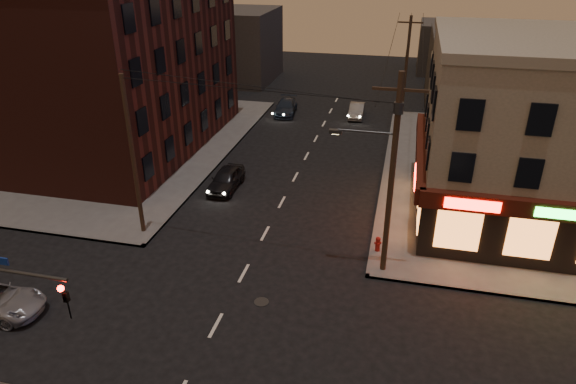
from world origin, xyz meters
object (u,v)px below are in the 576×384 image
(sedan_far, at_px, (286,107))
(fire_hydrant, at_px, (378,243))
(sedan_near, at_px, (226,179))
(sedan_mid, at_px, (357,110))

(sedan_far, height_order, fire_hydrant, sedan_far)
(sedan_near, height_order, fire_hydrant, sedan_near)
(sedan_near, xyz_separation_m, sedan_mid, (6.78, 17.57, -0.07))
(sedan_near, distance_m, sedan_mid, 18.83)
(fire_hydrant, bearing_deg, sedan_near, 151.63)
(sedan_near, distance_m, sedan_far, 16.99)
(sedan_mid, relative_size, fire_hydrant, 4.53)
(sedan_far, bearing_deg, sedan_near, -95.73)
(sedan_near, bearing_deg, sedan_far, 90.34)
(fire_hydrant, bearing_deg, sedan_mid, 99.13)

